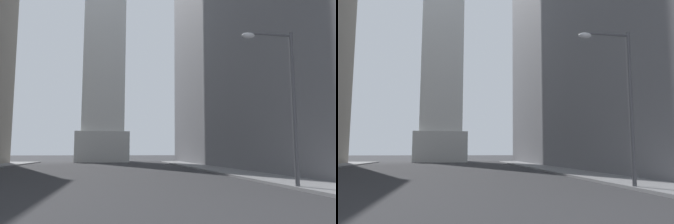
# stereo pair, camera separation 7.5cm
# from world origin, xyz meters

# --- Properties ---
(sidewalk_right) EXTENTS (5.00, 72.58, 0.15)m
(sidewalk_right) POSITION_xyz_m (12.89, 21.77, 0.07)
(sidewalk_right) COLOR slate
(sidewalk_right) RESTS_ON ground_plane
(street_lamp) EXTENTS (2.65, 0.36, 7.60)m
(street_lamp) POSITION_xyz_m (10.20, 12.50, 4.69)
(street_lamp) COLOR #4C4C51
(street_lamp) RESTS_ON ground_plane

